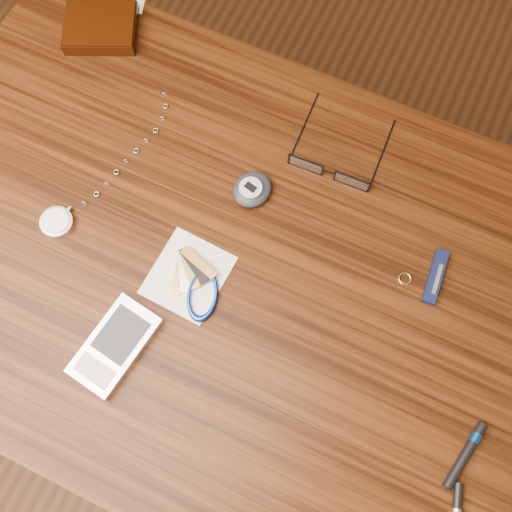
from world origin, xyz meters
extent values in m
plane|color=#472814|center=(0.00, 0.00, 0.00)|extent=(3.80, 3.80, 0.00)
cube|color=#361908|center=(0.00, 0.00, 0.73)|extent=(1.00, 0.70, 0.03)
cylinder|color=#4C2814|center=(-0.45, 0.30, 0.36)|extent=(0.05, 0.05, 0.71)
cylinder|color=#4C2814|center=(0.45, 0.30, 0.36)|extent=(0.05, 0.05, 0.71)
cube|color=black|center=(-0.34, 0.27, 0.76)|extent=(0.14, 0.13, 0.02)
cube|color=black|center=(-0.34, 0.27, 0.77)|extent=(0.14, 0.13, 0.00)
cube|color=black|center=(0.06, 0.18, 0.76)|extent=(0.05, 0.00, 0.03)
cube|color=white|center=(0.06, 0.18, 0.76)|extent=(0.05, 0.00, 0.02)
cylinder|color=black|center=(0.03, 0.25, 0.75)|extent=(0.01, 0.13, 0.00)
cube|color=black|center=(0.13, 0.19, 0.76)|extent=(0.05, 0.00, 0.03)
cube|color=white|center=(0.13, 0.19, 0.76)|extent=(0.05, 0.00, 0.02)
cylinder|color=black|center=(0.15, 0.25, 0.75)|extent=(0.01, 0.13, 0.00)
cube|color=black|center=(0.09, 0.18, 0.77)|extent=(0.02, 0.00, 0.00)
torus|color=#DDCA64|center=(0.25, 0.08, 0.75)|extent=(0.03, 0.03, 0.00)
cylinder|color=silver|center=(-0.23, -0.05, 0.76)|extent=(0.05, 0.05, 0.01)
cylinder|color=silver|center=(-0.23, -0.05, 0.76)|extent=(0.04, 0.04, 0.00)
cylinder|color=silver|center=(-0.23, -0.02, 0.76)|extent=(0.01, 0.01, 0.01)
torus|color=silver|center=(-0.21, 0.00, 0.75)|extent=(0.01, 0.01, 0.01)
torus|color=silver|center=(-0.20, 0.01, 0.75)|extent=(0.01, 0.01, 0.00)
torus|color=silver|center=(-0.20, 0.04, 0.75)|extent=(0.01, 0.01, 0.01)
torus|color=silver|center=(-0.20, 0.06, 0.75)|extent=(0.01, 0.01, 0.00)
torus|color=silver|center=(-0.19, 0.08, 0.75)|extent=(0.01, 0.01, 0.01)
torus|color=silver|center=(-0.19, 0.10, 0.75)|extent=(0.01, 0.01, 0.00)
torus|color=silver|center=(-0.18, 0.12, 0.75)|extent=(0.01, 0.00, 0.01)
torus|color=silver|center=(-0.18, 0.15, 0.75)|extent=(0.01, 0.01, 0.00)
torus|color=silver|center=(-0.18, 0.17, 0.75)|extent=(0.01, 0.00, 0.01)
torus|color=silver|center=(-0.18, 0.19, 0.75)|extent=(0.01, 0.01, 0.00)
torus|color=silver|center=(-0.19, 0.21, 0.75)|extent=(0.01, 0.01, 0.01)
cube|color=silver|center=(-0.07, -0.17, 0.76)|extent=(0.08, 0.13, 0.02)
cube|color=black|center=(-0.07, -0.15, 0.77)|extent=(0.06, 0.07, 0.00)
cube|color=#9B9DA3|center=(-0.07, -0.21, 0.77)|extent=(0.05, 0.03, 0.00)
ellipsoid|color=#20242A|center=(0.00, 0.12, 0.76)|extent=(0.07, 0.07, 0.02)
cylinder|color=#A8AAB0|center=(0.00, 0.11, 0.77)|extent=(0.03, 0.03, 0.00)
cube|color=black|center=(0.00, 0.11, 0.77)|extent=(0.02, 0.01, 0.00)
cube|color=silver|center=(-0.03, -0.04, 0.75)|extent=(0.11, 0.12, 0.00)
torus|color=#0C3893|center=(0.01, -0.06, 0.76)|extent=(0.08, 0.08, 0.01)
cube|color=#A4753A|center=(-0.04, -0.04, 0.75)|extent=(0.03, 0.06, 0.00)
cube|color=silver|center=(-0.03, -0.04, 0.75)|extent=(0.04, 0.06, 0.00)
cube|color=olive|center=(-0.03, -0.03, 0.76)|extent=(0.05, 0.05, 0.00)
cube|color=black|center=(-0.02, -0.02, 0.76)|extent=(0.06, 0.04, 0.00)
cube|color=#A4753A|center=(-0.02, -0.02, 0.76)|extent=(0.06, 0.03, 0.00)
cube|color=#0D1637|center=(0.29, 0.10, 0.75)|extent=(0.02, 0.08, 0.01)
cube|color=silver|center=(0.29, 0.10, 0.76)|extent=(0.01, 0.04, 0.00)
cylinder|color=black|center=(0.41, -0.15, 0.76)|extent=(0.02, 0.03, 0.01)
cylinder|color=black|center=(0.40, -0.10, 0.76)|extent=(0.03, 0.09, 0.01)
cylinder|color=#0F4491|center=(0.40, -0.08, 0.76)|extent=(0.02, 0.01, 0.01)
camera|label=1|loc=(0.15, -0.20, 1.52)|focal=40.00mm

